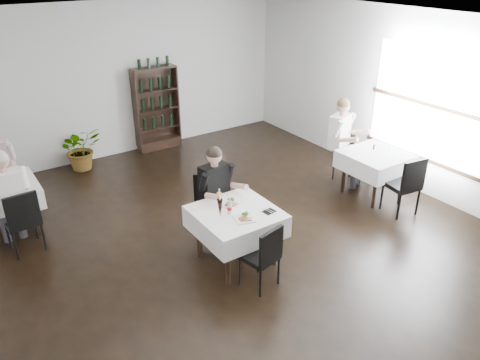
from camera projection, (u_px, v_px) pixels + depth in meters
name	position (u px, v px, depth m)	size (l,w,h in m)	color
room_shell	(256.00, 154.00, 5.86)	(9.00, 9.00, 9.00)	black
window_right	(429.00, 107.00, 7.61)	(0.06, 2.30, 1.85)	white
wine_shelf	(157.00, 109.00, 9.66)	(0.90, 0.28, 1.75)	black
main_table	(236.00, 221.00, 6.09)	(1.03, 1.03, 0.77)	black
left_table	(2.00, 195.00, 6.75)	(0.98, 0.98, 0.77)	black
right_table	(375.00, 161.00, 7.83)	(0.98, 0.98, 0.77)	black
potted_tree	(81.00, 148.00, 8.88)	(0.75, 0.65, 0.83)	#2C571D
main_chair_far	(210.00, 203.00, 6.69)	(0.57, 0.58, 0.96)	black
main_chair_near	(264.00, 254.00, 5.65)	(0.47, 0.47, 0.87)	black
left_chair_near	(23.00, 218.00, 6.32)	(0.46, 0.46, 0.94)	black
right_chair_far	(346.00, 155.00, 8.37)	(0.50, 0.50, 0.87)	black
right_chair_near	(406.00, 182.00, 7.25)	(0.51, 0.51, 0.98)	black
diner_main	(218.00, 189.00, 6.44)	(0.58, 0.59, 1.45)	#3C3C43
diner_left_near	(7.00, 193.00, 6.23)	(0.57, 0.57, 1.52)	#3C3C43
diner_right_far	(344.00, 135.00, 8.15)	(0.66, 0.71, 1.55)	#3C3C43
plate_far	(230.00, 204.00, 6.17)	(0.33, 0.33, 0.08)	white
plate_near	(245.00, 218.00, 5.84)	(0.29, 0.29, 0.07)	white
pilsner_dark	(220.00, 208.00, 5.83)	(0.07, 0.07, 0.32)	black
pilsner_lager	(219.00, 201.00, 6.02)	(0.07, 0.07, 0.30)	#C58632
coke_bottle	(230.00, 207.00, 5.93)	(0.06, 0.06, 0.23)	silver
napkin_cutlery	(269.00, 211.00, 6.01)	(0.17, 0.17, 0.02)	black
pepper_mill	(374.00, 147.00, 7.88)	(0.03, 0.03, 0.09)	black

